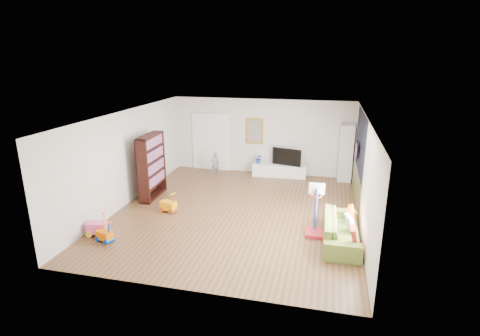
% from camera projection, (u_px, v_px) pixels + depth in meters
% --- Properties ---
extents(floor, '(6.50, 7.50, 0.00)m').
position_uv_depth(floor, '(237.00, 211.00, 10.42)').
color(floor, brown).
rests_on(floor, ground).
extents(ceiling, '(6.50, 7.50, 0.00)m').
position_uv_depth(ceiling, '(236.00, 115.00, 9.64)').
color(ceiling, white).
rests_on(ceiling, ground).
extents(wall_back, '(6.50, 0.00, 2.70)m').
position_uv_depth(wall_back, '(261.00, 137.00, 13.52)').
color(wall_back, beige).
rests_on(wall_back, ground).
extents(wall_front, '(6.50, 0.00, 2.70)m').
position_uv_depth(wall_front, '(185.00, 224.00, 6.54)').
color(wall_front, white).
rests_on(wall_front, ground).
extents(wall_left, '(0.00, 7.50, 2.70)m').
position_uv_depth(wall_left, '(127.00, 158.00, 10.75)').
color(wall_left, white).
rests_on(wall_left, ground).
extents(wall_right, '(0.00, 7.50, 2.70)m').
position_uv_depth(wall_right, '(363.00, 174.00, 9.31)').
color(wall_right, beige).
rests_on(wall_right, ground).
extents(navy_accent, '(0.01, 3.20, 1.70)m').
position_uv_depth(navy_accent, '(360.00, 142.00, 10.47)').
color(navy_accent, black).
rests_on(navy_accent, wall_right).
extents(olive_wainscot, '(0.01, 3.20, 1.00)m').
position_uv_depth(olive_wainscot, '(356.00, 187.00, 10.86)').
color(olive_wainscot, brown).
rests_on(olive_wainscot, wall_right).
extents(doorway, '(1.45, 0.06, 2.10)m').
position_uv_depth(doorway, '(211.00, 142.00, 13.99)').
color(doorway, white).
rests_on(doorway, ground).
extents(painting_back, '(0.62, 0.06, 0.92)m').
position_uv_depth(painting_back, '(255.00, 131.00, 13.48)').
color(painting_back, gold).
rests_on(painting_back, wall_back).
extents(artwork_right, '(0.04, 0.56, 0.46)m').
position_uv_depth(artwork_right, '(357.00, 150.00, 10.76)').
color(artwork_right, '#7F3F8C').
rests_on(artwork_right, wall_right).
extents(media_console, '(1.92, 0.55, 0.44)m').
position_uv_depth(media_console, '(279.00, 170.00, 13.38)').
color(media_console, white).
rests_on(media_console, ground).
extents(tall_cabinet, '(0.47, 0.47, 1.95)m').
position_uv_depth(tall_cabinet, '(346.00, 153.00, 12.71)').
color(tall_cabinet, silver).
rests_on(tall_cabinet, ground).
extents(bookshelf, '(0.40, 1.34, 1.93)m').
position_uv_depth(bookshelf, '(152.00, 166.00, 11.25)').
color(bookshelf, black).
rests_on(bookshelf, ground).
extents(sofa, '(0.83, 2.08, 0.60)m').
position_uv_depth(sofa, '(341.00, 230.00, 8.67)').
color(sofa, olive).
rests_on(sofa, ground).
extents(basketball_hoop, '(0.46, 0.55, 1.27)m').
position_uv_depth(basketball_hoop, '(316.00, 211.00, 8.89)').
color(basketball_hoop, '#AD202D').
rests_on(basketball_hoop, ground).
extents(ride_on_yellow, '(0.47, 0.34, 0.57)m').
position_uv_depth(ride_on_yellow, '(168.00, 202.00, 10.34)').
color(ride_on_yellow, '#FFA903').
rests_on(ride_on_yellow, ground).
extents(ride_on_orange, '(0.43, 0.34, 0.51)m').
position_uv_depth(ride_on_orange, '(104.00, 231.00, 8.68)').
color(ride_on_orange, '#D95C00').
rests_on(ride_on_orange, ground).
extents(ride_on_pink, '(0.53, 0.40, 0.62)m').
position_uv_depth(ride_on_pink, '(97.00, 223.00, 8.97)').
color(ride_on_pink, '#FF5398').
rests_on(ride_on_pink, ground).
extents(child, '(0.36, 0.34, 0.83)m').
position_uv_depth(child, '(215.00, 164.00, 13.51)').
color(child, slate).
rests_on(child, ground).
extents(tv, '(1.06, 0.40, 0.61)m').
position_uv_depth(tv, '(288.00, 156.00, 13.21)').
color(tv, black).
rests_on(tv, media_console).
extents(vase_plant, '(0.38, 0.35, 0.35)m').
position_uv_depth(vase_plant, '(259.00, 158.00, 13.41)').
color(vase_plant, '#1F3E94').
rests_on(vase_plant, media_console).
extents(pillow_left, '(0.10, 0.38, 0.38)m').
position_uv_depth(pillow_left, '(354.00, 236.00, 8.00)').
color(pillow_left, '#B02E27').
rests_on(pillow_left, sofa).
extents(pillow_center, '(0.20, 0.39, 0.38)m').
position_uv_depth(pillow_center, '(350.00, 223.00, 8.59)').
color(pillow_center, white).
rests_on(pillow_center, sofa).
extents(pillow_right, '(0.18, 0.39, 0.38)m').
position_uv_depth(pillow_right, '(351.00, 214.00, 9.09)').
color(pillow_right, '#C63501').
rests_on(pillow_right, sofa).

